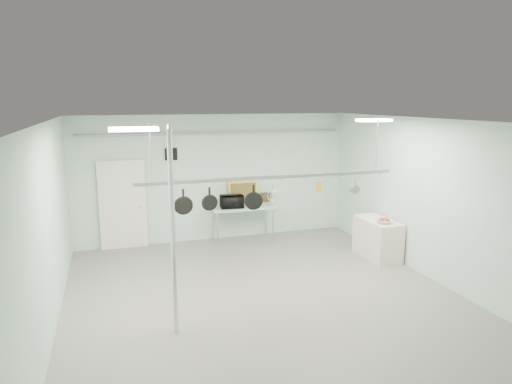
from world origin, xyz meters
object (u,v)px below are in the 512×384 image
object	(u,v)px
chrome_pole	(173,233)
microwave	(232,201)
skillet_mid	(210,198)
skillet_right	(254,197)
pot_rack	(272,176)
side_cabinet	(377,239)
fruit_bowl	(384,221)
coffee_canister	(258,203)
skillet_left	(183,202)
prep_table	(242,209)

from	to	relation	value
chrome_pole	microwave	size ratio (longest dim) A/B	5.63
skillet_mid	skillet_right	distance (m)	0.79
pot_rack	skillet_mid	distance (m)	1.19
side_cabinet	fruit_bowl	xyz separation A→B (m)	(-0.05, -0.30, 0.49)
coffee_canister	skillet_right	bearing A→B (deg)	-109.48
pot_rack	microwave	distance (m)	3.44
chrome_pole	pot_rack	bearing A→B (deg)	25.35
skillet_mid	chrome_pole	bearing A→B (deg)	-134.41
coffee_canister	fruit_bowl	bearing A→B (deg)	-47.21
coffee_canister	skillet_right	world-z (taller)	skillet_right
skillet_mid	side_cabinet	bearing A→B (deg)	10.76
side_cabinet	microwave	world-z (taller)	microwave
coffee_canister	fruit_bowl	distance (m)	3.16
chrome_pole	skillet_left	xyz separation A→B (m)	(0.31, 0.90, 0.27)
microwave	skillet_mid	world-z (taller)	skillet_mid
chrome_pole	pot_rack	xyz separation A→B (m)	(1.90, 0.90, 0.63)
prep_table	microwave	world-z (taller)	microwave
side_cabinet	skillet_left	distance (m)	4.88
side_cabinet	fruit_bowl	bearing A→B (deg)	-99.46
pot_rack	coffee_canister	bearing A→B (deg)	76.42
pot_rack	skillet_left	distance (m)	1.63
chrome_pole	microwave	world-z (taller)	chrome_pole
coffee_canister	fruit_bowl	world-z (taller)	coffee_canister
pot_rack	chrome_pole	bearing A→B (deg)	-154.65
side_cabinet	microwave	bearing A→B (deg)	143.10
pot_rack	skillet_left	world-z (taller)	pot_rack
skillet_left	skillet_right	xyz separation A→B (m)	(1.24, 0.00, -0.01)
microwave	chrome_pole	bearing A→B (deg)	69.83
fruit_bowl	skillet_mid	size ratio (longest dim) A/B	0.87
coffee_canister	fruit_bowl	size ratio (longest dim) A/B	0.61
prep_table	fruit_bowl	xyz separation A→B (m)	(2.50, -2.50, 0.11)
coffee_canister	skillet_right	xyz separation A→B (m)	(-1.10, -3.12, 0.85)
microwave	skillet_left	size ratio (longest dim) A/B	1.29
coffee_canister	skillet_right	distance (m)	3.42
skillet_left	skillet_right	bearing A→B (deg)	2.02
skillet_mid	skillet_left	bearing A→B (deg)	175.71
coffee_canister	skillet_right	size ratio (longest dim) A/B	0.46
skillet_mid	fruit_bowl	bearing A→B (deg)	6.93
chrome_pole	skillet_right	size ratio (longest dim) A/B	7.10
chrome_pole	fruit_bowl	xyz separation A→B (m)	(4.80, 1.70, -0.66)
skillet_right	prep_table	bearing A→B (deg)	89.01
chrome_pole	microwave	distance (m)	4.63
fruit_bowl	skillet_right	bearing A→B (deg)	-166.14
pot_rack	skillet_left	bearing A→B (deg)	180.00
side_cabinet	chrome_pole	bearing A→B (deg)	-157.59
coffee_canister	pot_rack	bearing A→B (deg)	-103.58
chrome_pole	skillet_left	bearing A→B (deg)	71.09
pot_rack	prep_table	bearing A→B (deg)	83.09
microwave	skillet_mid	distance (m)	3.56
microwave	skillet_right	xyz separation A→B (m)	(-0.45, -3.24, 0.80)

